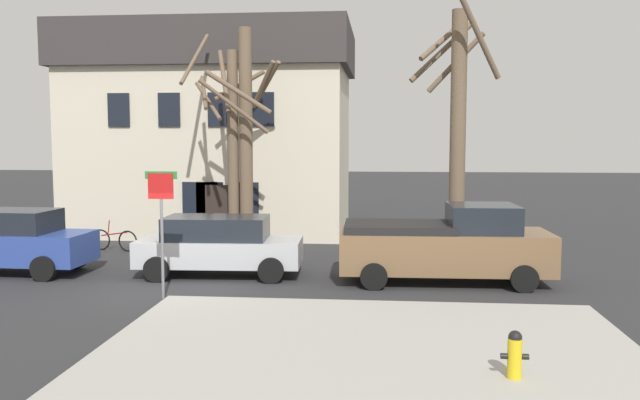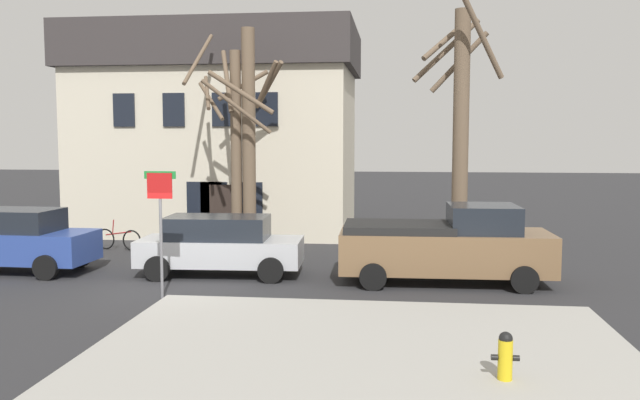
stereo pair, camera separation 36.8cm
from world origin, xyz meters
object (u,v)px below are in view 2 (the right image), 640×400
at_px(tree_bare_near, 233,143).
at_px(car_blue_wagon, 9,239).
at_px(street_sign_pole, 160,210).
at_px(car_silver_wagon, 220,244).
at_px(building_main, 219,129).
at_px(tree_bare_far, 460,123).
at_px(pickup_truck_brown, 447,245).
at_px(bicycle_leaning, 118,239).
at_px(fire_hydrant, 505,355).
at_px(tree_bare_mid, 249,133).

xyz_separation_m(tree_bare_near, car_blue_wagon, (-5.54, -3.77, -2.70)).
bearing_deg(street_sign_pole, car_silver_wagon, 76.22).
bearing_deg(building_main, tree_bare_far, -30.12).
bearing_deg(tree_bare_far, tree_bare_near, 179.80).
height_order(car_silver_wagon, pickup_truck_brown, pickup_truck_brown).
relative_size(pickup_truck_brown, bicycle_leaning, 3.17).
relative_size(pickup_truck_brown, fire_hydrant, 7.37).
distance_m(pickup_truck_brown, bicycle_leaning, 11.35).
height_order(pickup_truck_brown, bicycle_leaning, pickup_truck_brown).
xyz_separation_m(tree_bare_far, street_sign_pole, (-7.43, -6.24, -2.16)).
xyz_separation_m(car_blue_wagon, car_silver_wagon, (6.05, 0.22, -0.07)).
bearing_deg(pickup_truck_brown, tree_bare_near, 150.29).
relative_size(building_main, tree_bare_far, 1.36).
bearing_deg(street_sign_pole, bicycle_leaning, 121.19).
height_order(tree_bare_near, fire_hydrant, tree_bare_near).
relative_size(fire_hydrant, street_sign_pole, 0.25).
height_order(building_main, bicycle_leaning, building_main).
bearing_deg(bicycle_leaning, building_main, 67.70).
height_order(tree_bare_near, bicycle_leaning, tree_bare_near).
bearing_deg(tree_bare_far, building_main, 149.88).
bearing_deg(pickup_truck_brown, car_blue_wagon, 179.92).
height_order(car_blue_wagon, street_sign_pole, street_sign_pole).
relative_size(building_main, tree_bare_near, 1.52).
height_order(car_blue_wagon, fire_hydrant, car_blue_wagon).
xyz_separation_m(tree_bare_near, bicycle_leaning, (-4.01, 0.09, -3.26)).
relative_size(tree_bare_far, pickup_truck_brown, 1.50).
xyz_separation_m(tree_bare_far, pickup_truck_brown, (-0.63, -3.76, -3.26)).
bearing_deg(tree_bare_near, tree_bare_mid, 8.87).
height_order(tree_bare_mid, bicycle_leaning, tree_bare_mid).
bearing_deg(pickup_truck_brown, fire_hydrant, -87.18).
height_order(car_blue_wagon, car_silver_wagon, car_blue_wagon).
relative_size(fire_hydrant, bicycle_leaning, 0.43).
distance_m(tree_bare_mid, car_silver_wagon, 4.75).
relative_size(street_sign_pole, bicycle_leaning, 1.74).
bearing_deg(bicycle_leaning, car_blue_wagon, -111.66).
distance_m(tree_bare_mid, bicycle_leaning, 5.77).
xyz_separation_m(tree_bare_mid, car_silver_wagon, (-0.02, -3.63, -3.07)).
bearing_deg(tree_bare_near, bicycle_leaning, 178.74).
relative_size(car_silver_wagon, street_sign_pole, 1.50).
relative_size(car_silver_wagon, pickup_truck_brown, 0.83).
relative_size(building_main, fire_hydrant, 15.01).
bearing_deg(car_blue_wagon, car_silver_wagon, 2.08).
xyz_separation_m(building_main, car_silver_wagon, (2.38, -8.83, -3.29)).
bearing_deg(fire_hydrant, street_sign_pole, 145.91).
xyz_separation_m(tree_bare_mid, tree_bare_far, (6.75, -0.11, 0.33)).
relative_size(tree_bare_mid, bicycle_leaning, 4.24).
relative_size(tree_bare_mid, fire_hydrant, 9.86).
relative_size(building_main, street_sign_pole, 3.70).
distance_m(fire_hydrant, street_sign_pole, 8.79).
bearing_deg(tree_bare_near, pickup_truck_brown, -29.71).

